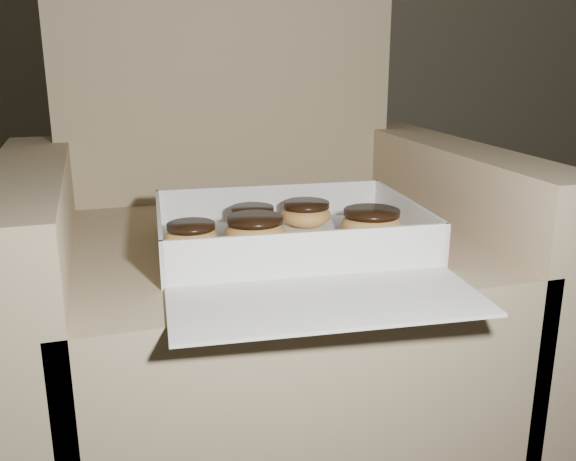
# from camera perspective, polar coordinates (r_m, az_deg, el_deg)

# --- Properties ---
(armchair) EXTENTS (0.89, 0.75, 0.93)m
(armchair) POSITION_cam_1_polar(r_m,az_deg,el_deg) (1.23, -2.67, -4.99)
(armchair) COLOR tan
(armchair) RESTS_ON floor
(bakery_box) EXTENTS (0.46, 0.53, 0.07)m
(bakery_box) POSITION_cam_1_polar(r_m,az_deg,el_deg) (1.02, 0.72, -1.43)
(bakery_box) COLOR white
(bakery_box) RESTS_ON armchair
(donut_a) EXTENTS (0.09, 0.09, 0.04)m
(donut_a) POSITION_cam_1_polar(r_m,az_deg,el_deg) (1.15, 1.62, 1.55)
(donut_a) COLOR #E9B151
(donut_a) RESTS_ON bakery_box
(donut_b) EXTENTS (0.10, 0.10, 0.05)m
(donut_b) POSITION_cam_1_polar(r_m,az_deg,el_deg) (1.04, -2.94, 0.05)
(donut_b) COLOR #E9B151
(donut_b) RESTS_ON bakery_box
(donut_c) EXTENTS (0.10, 0.10, 0.05)m
(donut_c) POSITION_cam_1_polar(r_m,az_deg,el_deg) (1.08, 7.42, 0.67)
(donut_c) COLOR #E9B151
(donut_c) RESTS_ON bakery_box
(donut_d) EXTENTS (0.08, 0.08, 0.04)m
(donut_d) POSITION_cam_1_polar(r_m,az_deg,el_deg) (1.13, -3.20, 1.17)
(donut_d) COLOR #E9B151
(donut_d) RESTS_ON bakery_box
(donut_e) EXTENTS (0.08, 0.08, 0.04)m
(donut_e) POSITION_cam_1_polar(r_m,az_deg,el_deg) (1.04, -8.59, -0.38)
(donut_e) COLOR #E9B151
(donut_e) RESTS_ON bakery_box
(crumb_a) EXTENTS (0.01, 0.01, 0.00)m
(crumb_a) POSITION_cam_1_polar(r_m,az_deg,el_deg) (0.99, -9.54, -2.40)
(crumb_a) COLOR black
(crumb_a) RESTS_ON bakery_box
(crumb_b) EXTENTS (0.01, 0.01, 0.00)m
(crumb_b) POSITION_cam_1_polar(r_m,az_deg,el_deg) (1.04, 0.91, -1.37)
(crumb_b) COLOR black
(crumb_b) RESTS_ON bakery_box
(crumb_c) EXTENTS (0.01, 0.01, 0.00)m
(crumb_c) POSITION_cam_1_polar(r_m,az_deg,el_deg) (1.01, 3.94, -1.88)
(crumb_c) COLOR black
(crumb_c) RESTS_ON bakery_box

